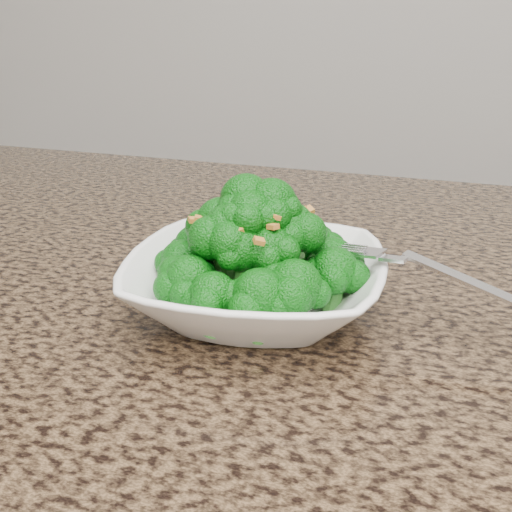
% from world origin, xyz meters
% --- Properties ---
extents(granite_counter, '(1.64, 1.04, 0.03)m').
position_xyz_m(granite_counter, '(0.00, 0.30, 0.89)').
color(granite_counter, brown).
rests_on(granite_counter, cabinet).
extents(bowl, '(0.23, 0.23, 0.05)m').
position_xyz_m(bowl, '(-0.13, 0.32, 0.93)').
color(bowl, white).
rests_on(bowl, granite_counter).
extents(broccoli_pile, '(0.18, 0.18, 0.07)m').
position_xyz_m(broccoli_pile, '(-0.13, 0.32, 0.99)').
color(broccoli_pile, '#0B650D').
rests_on(broccoli_pile, bowl).
extents(garlic_topping, '(0.11, 0.11, 0.01)m').
position_xyz_m(garlic_topping, '(-0.13, 0.32, 1.03)').
color(garlic_topping, orange).
rests_on(garlic_topping, broccoli_pile).
extents(fork, '(0.17, 0.07, 0.01)m').
position_xyz_m(fork, '(-0.02, 0.34, 0.96)').
color(fork, silver).
rests_on(fork, bowl).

